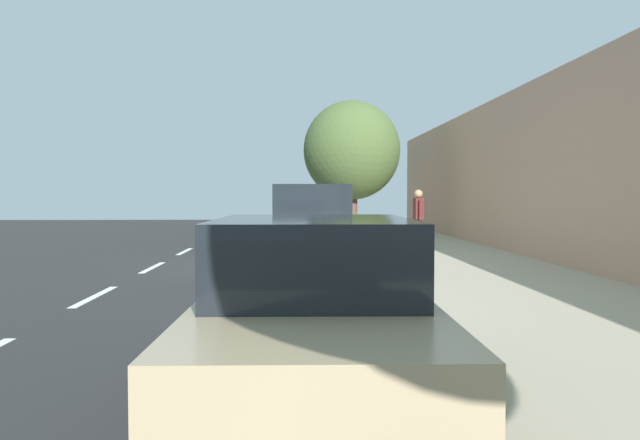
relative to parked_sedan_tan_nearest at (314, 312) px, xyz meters
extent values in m
plane|color=#282828|center=(-0.77, 9.76, -0.75)|extent=(57.41, 57.41, 0.00)
cube|color=#AFA78C|center=(3.42, 9.76, -0.67)|extent=(4.46, 35.88, 0.16)
cube|color=gray|center=(1.11, 9.76, -0.67)|extent=(0.16, 35.88, 0.16)
cube|color=white|center=(-3.55, 5.52, -0.75)|extent=(0.14, 2.20, 0.01)
cube|color=white|center=(-3.55, 9.72, -0.75)|extent=(0.14, 2.20, 0.01)
cube|color=white|center=(-3.55, 13.92, -0.75)|extent=(0.14, 2.20, 0.01)
cube|color=white|center=(-3.55, 18.12, -0.75)|extent=(0.14, 2.20, 0.01)
cube|color=white|center=(-3.55, 22.32, -0.75)|extent=(0.14, 2.20, 0.01)
cube|color=white|center=(-3.55, 26.52, -0.75)|extent=(0.14, 2.20, 0.01)
cube|color=white|center=(-0.36, 9.76, -0.75)|extent=(0.12, 35.88, 0.01)
cube|color=tan|center=(5.90, 9.76, 1.52)|extent=(0.50, 35.88, 4.54)
cube|color=tan|center=(0.00, 0.00, -0.15)|extent=(1.83, 4.43, 0.64)
cube|color=black|center=(0.00, 0.00, 0.47)|extent=(1.58, 2.13, 0.60)
cylinder|color=black|center=(0.83, 1.35, -0.42)|extent=(0.23, 0.66, 0.66)
cylinder|color=black|center=(-0.79, 1.38, -0.42)|extent=(0.23, 0.66, 0.66)
cylinder|color=black|center=(0.79, -1.38, -0.42)|extent=(0.23, 0.66, 0.66)
cylinder|color=black|center=(-0.83, -1.35, -0.42)|extent=(0.23, 0.66, 0.66)
cube|color=#B7BABF|center=(0.19, 8.17, 0.00)|extent=(1.98, 5.31, 0.80)
cube|color=black|center=(0.19, 9.10, 0.80)|extent=(1.73, 1.51, 0.80)
cube|color=#B7BABF|center=(0.18, 6.98, 0.46)|extent=(1.87, 2.66, 0.12)
cylinder|color=black|center=(1.10, 9.81, -0.35)|extent=(0.22, 0.80, 0.80)
cylinder|color=black|center=(-0.71, 9.82, -0.35)|extent=(0.22, 0.80, 0.80)
cylinder|color=black|center=(1.08, 6.52, -0.35)|extent=(0.22, 0.80, 0.80)
cylinder|color=black|center=(-0.72, 6.53, -0.35)|extent=(0.22, 0.80, 0.80)
cube|color=white|center=(-0.03, 21.14, 0.03)|extent=(2.07, 4.77, 0.90)
cube|color=black|center=(-0.03, 21.14, 0.86)|extent=(1.79, 3.16, 0.76)
cylinder|color=black|center=(0.90, 22.56, -0.37)|extent=(0.25, 0.77, 0.76)
cylinder|color=black|center=(-0.84, 22.63, -0.37)|extent=(0.25, 0.77, 0.76)
cylinder|color=black|center=(0.79, 19.65, -0.37)|extent=(0.25, 0.77, 0.76)
cylinder|color=black|center=(-0.95, 19.72, -0.37)|extent=(0.25, 0.77, 0.76)
torus|color=black|center=(0.12, 14.20, -0.39)|extent=(0.73, 0.11, 0.73)
torus|color=black|center=(1.16, 14.10, -0.39)|extent=(0.73, 0.11, 0.73)
cylinder|color=#A51414|center=(0.51, 14.16, -0.29)|extent=(0.65, 0.10, 0.54)
cylinder|color=#A51414|center=(0.87, 14.12, -0.30)|extent=(0.14, 0.05, 0.50)
cylinder|color=#A51414|center=(0.56, 14.15, -0.05)|extent=(0.73, 0.11, 0.05)
cylinder|color=#A51414|center=(0.99, 14.11, -0.47)|extent=(0.36, 0.07, 0.20)
cylinder|color=#A51414|center=(1.04, 14.11, -0.22)|extent=(0.27, 0.06, 0.35)
cylinder|color=#A51414|center=(0.16, 14.19, -0.21)|extent=(0.12, 0.05, 0.36)
cube|color=black|center=(0.92, 14.12, -0.02)|extent=(0.25, 0.12, 0.05)
cylinder|color=black|center=(0.20, 14.19, 0.02)|extent=(0.07, 0.46, 0.03)
cylinder|color=#C6B284|center=(0.85, 13.80, -0.35)|extent=(0.15, 0.15, 0.81)
cylinder|color=#C6B284|center=(0.83, 13.60, -0.35)|extent=(0.15, 0.15, 0.81)
cube|color=white|center=(0.84, 13.70, 0.35)|extent=(0.27, 0.40, 0.57)
cylinder|color=white|center=(0.87, 13.95, 0.32)|extent=(0.10, 0.10, 0.55)
cylinder|color=white|center=(0.81, 13.44, 0.32)|extent=(0.10, 0.10, 0.55)
sphere|color=tan|center=(0.84, 13.70, 0.75)|extent=(0.23, 0.23, 0.23)
sphere|color=navy|center=(0.84, 13.70, 0.79)|extent=(0.25, 0.25, 0.25)
cube|color=black|center=(1.04, 13.67, 0.37)|extent=(0.21, 0.32, 0.44)
cylinder|color=brown|center=(1.91, 18.43, 0.52)|extent=(0.43, 0.43, 2.24)
ellipsoid|color=#475C2F|center=(1.91, 18.43, 2.64)|extent=(3.63, 3.63, 3.72)
cylinder|color=#4A4429|center=(1.91, 24.01, 1.05)|extent=(0.29, 0.29, 3.29)
ellipsoid|color=#395C1F|center=(1.91, 24.01, 3.48)|extent=(2.88, 2.88, 2.48)
cylinder|color=black|center=(3.34, 12.64, -0.17)|extent=(0.15, 0.15, 0.86)
cylinder|color=black|center=(3.33, 12.84, -0.17)|extent=(0.15, 0.15, 0.86)
cube|color=#591E1E|center=(3.34, 12.74, 0.57)|extent=(0.25, 0.39, 0.61)
cylinder|color=#591E1E|center=(3.35, 12.48, 0.54)|extent=(0.10, 0.10, 0.58)
cylinder|color=#591E1E|center=(3.33, 13.00, 0.54)|extent=(0.10, 0.10, 0.58)
sphere|color=tan|center=(3.34, 12.74, 0.99)|extent=(0.24, 0.24, 0.24)
camera|label=1|loc=(-0.13, -5.07, 0.96)|focal=35.07mm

